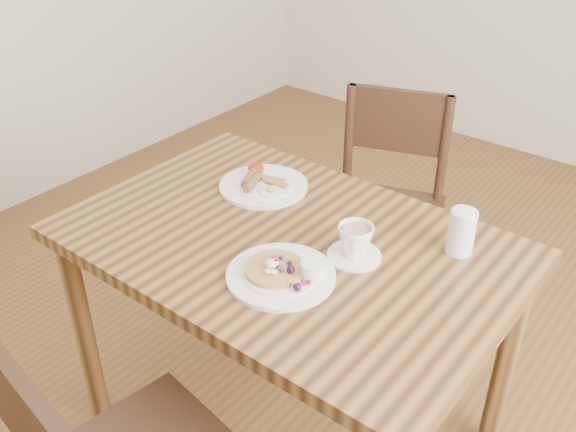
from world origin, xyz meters
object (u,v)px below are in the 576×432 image
object	(u,v)px
pancake_plate	(283,273)
dining_table	(288,268)
chair_far	(385,201)
teacup_saucer	(355,243)
breakfast_plate	(262,184)
water_glass	(461,232)

from	to	relation	value
pancake_plate	dining_table	bearing A→B (deg)	124.40
chair_far	teacup_saucer	size ratio (longest dim) A/B	6.29
breakfast_plate	water_glass	xyz separation A→B (m)	(0.62, 0.06, 0.05)
dining_table	breakfast_plate	distance (m)	0.31
pancake_plate	teacup_saucer	xyz separation A→B (m)	(0.09, 0.18, 0.03)
chair_far	breakfast_plate	bearing A→B (deg)	58.09
pancake_plate	water_glass	xyz separation A→B (m)	(0.29, 0.37, 0.05)
breakfast_plate	pancake_plate	bearing A→B (deg)	-43.26
dining_table	chair_far	size ratio (longest dim) A/B	1.36
water_glass	dining_table	bearing A→B (deg)	-149.45
pancake_plate	breakfast_plate	world-z (taller)	pancake_plate
breakfast_plate	water_glass	distance (m)	0.63
water_glass	pancake_plate	bearing A→B (deg)	-127.63
chair_far	teacup_saucer	bearing A→B (deg)	94.11
chair_far	breakfast_plate	world-z (taller)	chair_far
breakfast_plate	water_glass	bearing A→B (deg)	5.35
teacup_saucer	water_glass	world-z (taller)	water_glass
chair_far	pancake_plate	world-z (taller)	chair_far
breakfast_plate	teacup_saucer	bearing A→B (deg)	-17.37
teacup_saucer	water_glass	xyz separation A→B (m)	(0.20, 0.19, 0.02)
dining_table	chair_far	bearing A→B (deg)	98.79
breakfast_plate	teacup_saucer	xyz separation A→B (m)	(0.42, -0.13, 0.03)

